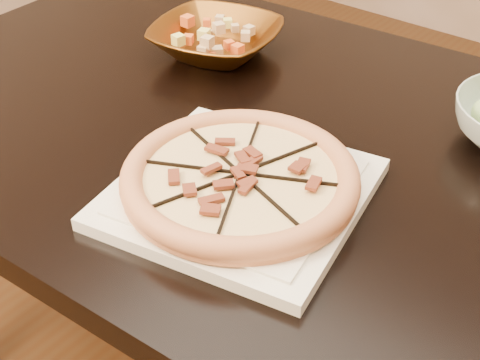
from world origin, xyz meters
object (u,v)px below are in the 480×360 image
at_px(bronze_bowl, 216,40).
at_px(plate, 240,192).
at_px(pizza, 240,177).
at_px(dining_table, 251,180).

bearing_deg(bronze_bowl, plate, -45.48).
relative_size(pizza, bronze_bowl, 1.37).
bearing_deg(dining_table, pizza, -56.74).
xyz_separation_m(dining_table, bronze_bowl, (-0.19, 0.14, 0.14)).
height_order(dining_table, bronze_bowl, bronze_bowl).
bearing_deg(bronze_bowl, pizza, -45.48).
bearing_deg(bronze_bowl, dining_table, -36.54).
bearing_deg(plate, pizza, 157.86).
height_order(dining_table, plate, plate).
distance_m(dining_table, plate, 0.23).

